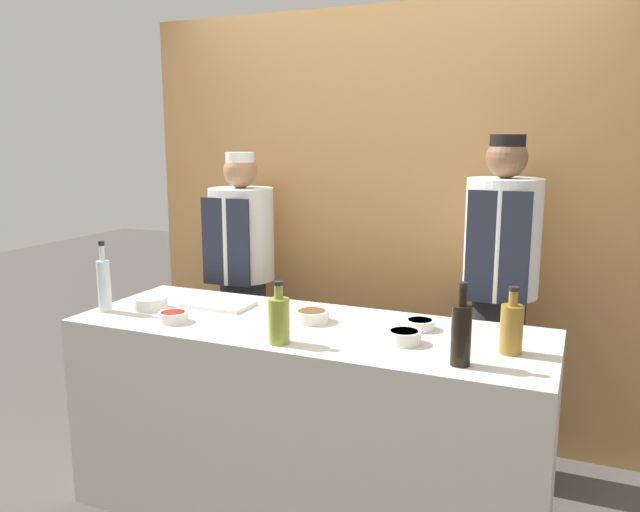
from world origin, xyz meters
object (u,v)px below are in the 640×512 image
object	(u,v)px
sauce_bowl_orange	(404,336)
bottle_vinegar	(512,327)
chef_left	(243,282)
cutting_board	(219,304)
sauce_bowl_red	(173,316)
chef_right	(499,297)
sauce_bowl_yellow	(150,302)
bottle_soy	(461,333)
bottle_oil	(279,319)
bottle_clear	(104,284)
sauce_bowl_green	(420,324)
sauce_bowl_brown	(311,315)

from	to	relation	value
sauce_bowl_orange	bottle_vinegar	world-z (taller)	bottle_vinegar
bottle_vinegar	chef_left	world-z (taller)	chef_left
cutting_board	bottle_vinegar	xyz separation A→B (m)	(1.37, -0.14, 0.09)
sauce_bowl_red	chef_right	bearing A→B (deg)	34.44
sauce_bowl_orange	sauce_bowl_yellow	xyz separation A→B (m)	(-1.25, 0.02, 0.00)
bottle_soy	bottle_oil	size ratio (longest dim) A/B	1.21
cutting_board	bottle_vinegar	bearing A→B (deg)	-5.73
chef_left	chef_right	xyz separation A→B (m)	(1.44, -0.00, 0.06)
sauce_bowl_red	bottle_soy	xyz separation A→B (m)	(1.27, -0.04, 0.09)
sauce_bowl_red	bottle_soy	world-z (taller)	bottle_soy
sauce_bowl_red	bottle_clear	size ratio (longest dim) A/B	0.39
sauce_bowl_orange	chef_right	distance (m)	0.81
sauce_bowl_red	sauce_bowl_green	bearing A→B (deg)	17.45
sauce_bowl_red	bottle_vinegar	xyz separation A→B (m)	(1.42, 0.16, 0.08)
sauce_bowl_yellow	bottle_vinegar	distance (m)	1.65
sauce_bowl_green	bottle_vinegar	bearing A→B (deg)	-22.29
sauce_bowl_yellow	bottle_soy	bearing A→B (deg)	-6.63
sauce_bowl_brown	sauce_bowl_yellow	distance (m)	0.80
sauce_bowl_red	chef_left	distance (m)	0.90
cutting_board	chef_right	distance (m)	1.37
sauce_bowl_red	chef_right	xyz separation A→B (m)	(1.28, 0.88, 0.01)
bottle_vinegar	bottle_clear	bearing A→B (deg)	-175.45
sauce_bowl_red	sauce_bowl_orange	world-z (taller)	sauce_bowl_orange
sauce_bowl_orange	cutting_board	xyz separation A→B (m)	(-0.97, 0.18, -0.02)
sauce_bowl_green	chef_right	distance (m)	0.61
bottle_clear	chef_left	world-z (taller)	chef_left
cutting_board	sauce_bowl_orange	bearing A→B (deg)	-10.76
bottle_soy	bottle_oil	bearing A→B (deg)	-177.00
sauce_bowl_yellow	chef_right	world-z (taller)	chef_right
sauce_bowl_brown	sauce_bowl_green	bearing A→B (deg)	9.37
sauce_bowl_red	sauce_bowl_brown	xyz separation A→B (m)	(0.56, 0.25, 0.00)
bottle_soy	bottle_vinegar	bearing A→B (deg)	53.21
sauce_bowl_red	cutting_board	distance (m)	0.31
sauce_bowl_green	sauce_bowl_brown	bearing A→B (deg)	-170.63
sauce_bowl_brown	bottle_oil	distance (m)	0.33
sauce_bowl_green	sauce_bowl_orange	size ratio (longest dim) A/B	0.93
cutting_board	bottle_oil	size ratio (longest dim) A/B	1.24
bottle_vinegar	bottle_oil	bearing A→B (deg)	-164.47
sauce_bowl_green	cutting_board	distance (m)	0.98
bottle_vinegar	chef_left	bearing A→B (deg)	155.59
cutting_board	bottle_oil	xyz separation A→B (m)	(0.51, -0.38, 0.09)
chef_left	sauce_bowl_green	bearing A→B (deg)	-25.08
cutting_board	bottle_soy	world-z (taller)	bottle_soy
bottle_soy	chef_right	xyz separation A→B (m)	(0.02, 0.92, -0.08)
bottle_vinegar	sauce_bowl_red	bearing A→B (deg)	-173.38
bottle_soy	bottle_clear	xyz separation A→B (m)	(-1.67, 0.06, 0.01)
sauce_bowl_green	bottle_soy	world-z (taller)	bottle_soy
sauce_bowl_orange	bottle_oil	bearing A→B (deg)	-157.29
bottle_vinegar	chef_right	bearing A→B (deg)	100.64
bottle_oil	cutting_board	bearing A→B (deg)	143.82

